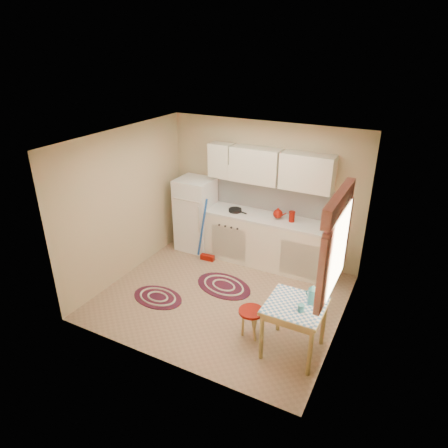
{
  "coord_description": "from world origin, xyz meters",
  "views": [
    {
      "loc": [
        2.47,
        -4.69,
        3.69
      ],
      "look_at": [
        -0.1,
        0.25,
        1.14
      ],
      "focal_mm": 32.0,
      "sensor_mm": 36.0,
      "label": 1
    }
  ],
  "objects_px": {
    "stool": "(251,323)",
    "table": "(293,328)",
    "base_cabinets": "(267,242)",
    "fridge": "(196,214)"
  },
  "relations": [
    {
      "from": "fridge",
      "to": "table",
      "type": "height_order",
      "value": "fridge"
    },
    {
      "from": "base_cabinets",
      "to": "stool",
      "type": "xyz_separation_m",
      "value": [
        0.55,
        -1.94,
        -0.23
      ]
    },
    {
      "from": "stool",
      "to": "table",
      "type": "bearing_deg",
      "value": -1.74
    },
    {
      "from": "base_cabinets",
      "to": "table",
      "type": "height_order",
      "value": "base_cabinets"
    },
    {
      "from": "base_cabinets",
      "to": "table",
      "type": "bearing_deg",
      "value": -59.68
    },
    {
      "from": "fridge",
      "to": "stool",
      "type": "xyz_separation_m",
      "value": [
        2.01,
        -1.89,
        -0.49
      ]
    },
    {
      "from": "fridge",
      "to": "table",
      "type": "bearing_deg",
      "value": -36.29
    },
    {
      "from": "fridge",
      "to": "table",
      "type": "relative_size",
      "value": 1.94
    },
    {
      "from": "fridge",
      "to": "table",
      "type": "xyz_separation_m",
      "value": [
        2.6,
        -1.91,
        -0.34
      ]
    },
    {
      "from": "base_cabinets",
      "to": "stool",
      "type": "distance_m",
      "value": 2.03
    }
  ]
}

